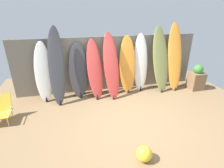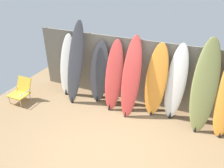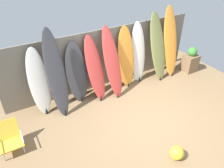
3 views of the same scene
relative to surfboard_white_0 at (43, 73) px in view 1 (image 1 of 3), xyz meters
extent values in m
plane|color=#8E704C|center=(2.07, -1.68, -0.87)|extent=(7.68, 7.68, 0.00)
cube|color=gray|center=(2.07, 0.32, 0.03)|extent=(6.08, 0.04, 1.80)
cylinder|color=#6C655B|center=(-0.81, 0.36, 0.03)|extent=(0.10, 0.10, 1.80)
cylinder|color=#6C655B|center=(0.63, 0.36, 0.03)|extent=(0.10, 0.10, 1.80)
cylinder|color=#6C655B|center=(2.07, 0.36, 0.03)|extent=(0.10, 0.10, 1.80)
cylinder|color=#6C655B|center=(3.51, 0.36, 0.03)|extent=(0.10, 0.10, 1.80)
cylinder|color=#6C655B|center=(4.95, 0.36, 0.03)|extent=(0.10, 0.10, 1.80)
ellipsoid|color=white|center=(0.00, 0.00, 0.01)|extent=(0.52, 0.51, 1.77)
cone|color=black|center=(0.00, -0.20, -0.77)|extent=(0.08, 0.08, 0.18)
ellipsoid|color=#38383D|center=(0.41, -0.18, 0.23)|extent=(0.49, 0.79, 2.20)
cone|color=black|center=(0.41, -0.51, -0.77)|extent=(0.08, 0.08, 0.18)
ellipsoid|color=#38383D|center=(1.02, 0.02, -0.03)|extent=(0.60, 0.50, 1.68)
cone|color=black|center=(1.02, -0.17, -0.77)|extent=(0.08, 0.08, 0.17)
ellipsoid|color=#D13D38|center=(1.52, -0.10, 0.03)|extent=(0.53, 0.77, 1.79)
cone|color=black|center=(1.52, -0.41, -0.77)|extent=(0.08, 0.08, 0.17)
ellipsoid|color=#D13D38|center=(2.02, -0.19, 0.12)|extent=(0.51, 0.82, 1.97)
cone|color=black|center=(2.02, -0.52, -0.79)|extent=(0.08, 0.08, 0.14)
ellipsoid|color=orange|center=(2.60, 0.00, 0.05)|extent=(0.57, 0.49, 1.85)
cone|color=black|center=(2.60, -0.18, -0.81)|extent=(0.08, 0.08, 0.10)
ellipsoid|color=white|center=(3.08, 0.05, 0.08)|extent=(0.52, 0.48, 1.89)
cone|color=black|center=(3.08, -0.13, -0.78)|extent=(0.08, 0.08, 0.17)
ellipsoid|color=olive|center=(3.71, -0.11, 0.19)|extent=(0.59, 0.77, 2.11)
cone|color=black|center=(3.71, -0.42, -0.79)|extent=(0.08, 0.08, 0.13)
ellipsoid|color=orange|center=(4.24, -0.09, 0.24)|extent=(0.58, 0.78, 2.21)
cone|color=black|center=(4.24, -0.39, -0.80)|extent=(0.08, 0.08, 0.12)
cylinder|color=silver|center=(-0.77, -1.24, -0.76)|extent=(0.02, 0.02, 0.22)
cylinder|color=silver|center=(-0.77, -0.87, -0.76)|extent=(0.02, 0.02, 0.22)
cube|color=gold|center=(-0.98, -1.06, -0.63)|extent=(0.48, 0.44, 0.03)
cube|color=gold|center=(-0.98, -0.82, -0.44)|extent=(0.46, 0.23, 0.41)
cylinder|color=silver|center=(-0.74, -1.06, -0.53)|extent=(0.02, 0.44, 0.02)
cube|color=#846647|center=(4.98, -0.43, -0.57)|extent=(0.47, 0.42, 0.60)
sphere|color=#3D8C38|center=(4.98, -0.43, -0.14)|extent=(0.31, 0.31, 0.31)
sphere|color=yellow|center=(1.99, -2.96, -0.72)|extent=(0.30, 0.30, 0.30)
camera|label=1|loc=(0.84, -5.19, 1.73)|focal=28.00mm
camera|label=2|loc=(3.49, -4.80, 2.59)|focal=35.00mm
camera|label=3|loc=(-0.68, -4.88, 3.01)|focal=35.00mm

